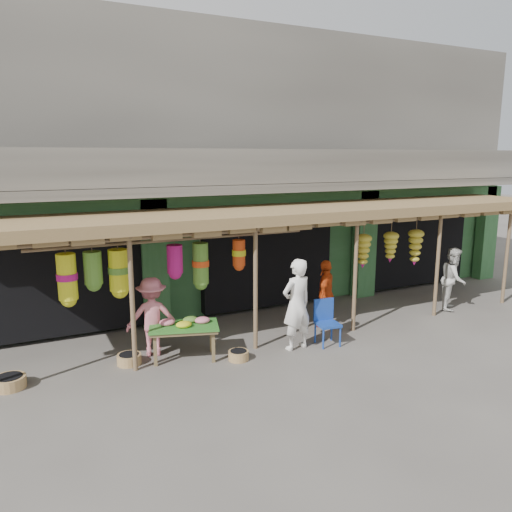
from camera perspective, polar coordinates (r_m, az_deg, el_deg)
name	(u,v)px	position (r m, az deg, el deg)	size (l,w,h in m)	color
ground	(311,334)	(11.45, 6.35, -8.86)	(80.00, 80.00, 0.00)	#514C47
building	(227,175)	(15.08, -3.37, 9.18)	(16.40, 6.80, 7.00)	gray
awning	(289,217)	(11.43, 3.84, 4.46)	(14.00, 2.70, 2.79)	brown
flower_table	(185,327)	(9.99, -8.17, -8.03)	(1.51, 1.14, 0.80)	brown
blue_chair	(326,319)	(10.77, 8.01, -7.18)	(0.51, 0.52, 0.96)	#173B98
basket_left	(129,359)	(10.12, -14.29, -11.36)	(0.47, 0.47, 0.19)	olive
basket_mid	(10,382)	(9.85, -26.33, -12.82)	(0.54, 0.54, 0.21)	#9B7045
basket_right	(239,355)	(10.00, -2.01, -11.29)	(0.40, 0.40, 0.18)	#A3894C
person_front	(297,304)	(10.30, 4.66, -5.53)	(0.70, 0.46, 1.91)	white
person_right	(453,279)	(13.93, 21.62, -2.42)	(0.79, 0.62, 1.63)	beige
person_vendor	(326,293)	(11.80, 7.97, -4.22)	(0.93, 0.39, 1.59)	#CA4213
person_shopper	(152,317)	(10.23, -11.79, -6.79)	(1.03, 0.59, 1.60)	#C96A77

